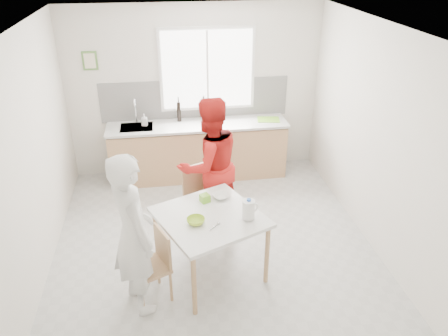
% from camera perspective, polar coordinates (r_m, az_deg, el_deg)
% --- Properties ---
extents(ground, '(4.50, 4.50, 0.00)m').
position_cam_1_polar(ground, '(5.68, -1.30, -10.22)').
color(ground, '#B7B7B2').
rests_on(ground, ground).
extents(room_shell, '(4.50, 4.50, 4.50)m').
position_cam_1_polar(room_shell, '(4.85, -1.51, 5.31)').
color(room_shell, silver).
rests_on(room_shell, ground).
extents(window, '(1.50, 0.06, 1.30)m').
position_cam_1_polar(window, '(6.96, -2.20, 12.72)').
color(window, white).
rests_on(window, room_shell).
extents(backsplash, '(3.00, 0.02, 0.65)m').
position_cam_1_polar(backsplash, '(7.09, -3.76, 8.95)').
color(backsplash, white).
rests_on(backsplash, room_shell).
extents(picture_frame, '(0.22, 0.03, 0.28)m').
position_cam_1_polar(picture_frame, '(6.95, -17.12, 13.24)').
color(picture_frame, '#55843C').
rests_on(picture_frame, room_shell).
extents(kitchen_counter, '(2.84, 0.64, 1.37)m').
position_cam_1_polar(kitchen_counter, '(7.12, -3.39, 2.05)').
color(kitchen_counter, tan).
rests_on(kitchen_counter, ground).
extents(dining_table, '(1.38, 1.38, 0.81)m').
position_cam_1_polar(dining_table, '(4.86, -1.86, -7.05)').
color(dining_table, white).
rests_on(dining_table, ground).
extents(chair_left, '(0.50, 0.50, 0.82)m').
position_cam_1_polar(chair_left, '(4.79, -9.09, -12.10)').
color(chair_left, tan).
rests_on(chair_left, ground).
extents(chair_far, '(0.57, 0.57, 0.93)m').
position_cam_1_polar(chair_far, '(5.72, -2.96, -3.75)').
color(chair_far, tan).
rests_on(chair_far, ground).
extents(person_white, '(0.65, 0.77, 1.78)m').
position_cam_1_polar(person_white, '(4.47, -11.76, -8.51)').
color(person_white, white).
rests_on(person_white, ground).
extents(person_red, '(1.09, 0.99, 1.82)m').
position_cam_1_polar(person_red, '(5.62, -1.91, 0.33)').
color(person_red, red).
rests_on(person_red, ground).
extents(bowl_green, '(0.26, 0.26, 0.06)m').
position_cam_1_polar(bowl_green, '(4.68, -3.70, -6.92)').
color(bowl_green, '#A4CE2F').
rests_on(bowl_green, dining_table).
extents(bowl_white, '(0.25, 0.25, 0.05)m').
position_cam_1_polar(bowl_white, '(5.11, -0.39, -3.70)').
color(bowl_white, white).
rests_on(bowl_white, dining_table).
extents(milk_jug, '(0.19, 0.13, 0.24)m').
position_cam_1_polar(milk_jug, '(4.69, 3.27, -5.38)').
color(milk_jug, white).
rests_on(milk_jug, dining_table).
extents(green_box, '(0.13, 0.13, 0.09)m').
position_cam_1_polar(green_box, '(5.04, -2.51, -3.96)').
color(green_box, '#78C42D').
rests_on(green_box, dining_table).
extents(spoon, '(0.12, 0.12, 0.01)m').
position_cam_1_polar(spoon, '(4.62, -1.35, -7.71)').
color(spoon, '#A5A5AA').
rests_on(spoon, dining_table).
extents(cutting_board, '(0.39, 0.31, 0.01)m').
position_cam_1_polar(cutting_board, '(7.10, 5.81, 6.33)').
color(cutting_board, '#82D030').
rests_on(cutting_board, kitchen_counter).
extents(wine_bottle_a, '(0.07, 0.07, 0.32)m').
position_cam_1_polar(wine_bottle_a, '(7.00, -5.92, 7.36)').
color(wine_bottle_a, black).
rests_on(wine_bottle_a, kitchen_counter).
extents(wine_bottle_b, '(0.07, 0.07, 0.30)m').
position_cam_1_polar(wine_bottle_b, '(7.06, -2.67, 7.57)').
color(wine_bottle_b, black).
rests_on(wine_bottle_b, kitchen_counter).
extents(jar_amber, '(0.06, 0.06, 0.16)m').
position_cam_1_polar(jar_amber, '(6.99, -2.62, 6.75)').
color(jar_amber, brown).
rests_on(jar_amber, kitchen_counter).
extents(soap_bottle, '(0.09, 0.09, 0.18)m').
position_cam_1_polar(soap_bottle, '(6.93, -10.36, 6.23)').
color(soap_bottle, '#999999').
rests_on(soap_bottle, kitchen_counter).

